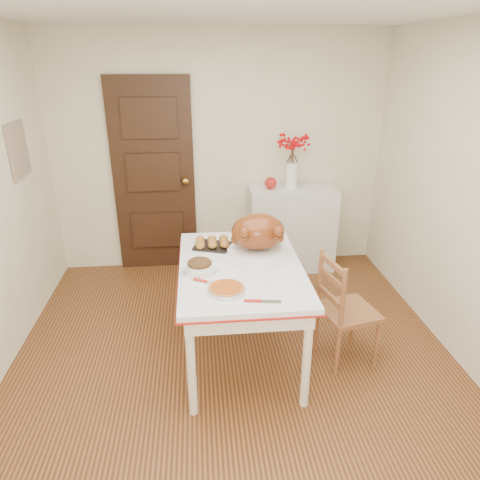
{
  "coord_description": "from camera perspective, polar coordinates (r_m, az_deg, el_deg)",
  "views": [
    {
      "loc": [
        -0.24,
        -2.64,
        2.25
      ],
      "look_at": [
        0.05,
        0.3,
        0.98
      ],
      "focal_mm": 32.85,
      "sensor_mm": 36.0,
      "label": 1
    }
  ],
  "objects": [
    {
      "name": "sideboard",
      "position": [
        4.87,
        6.68,
        1.46
      ],
      "size": [
        0.93,
        0.41,
        0.93
      ],
      "primitive_type": "cube",
      "color": "silver",
      "rests_on": "floor"
    },
    {
      "name": "door_back",
      "position": [
        4.79,
        -11.11,
        7.96
      ],
      "size": [
        0.85,
        0.06,
        2.06
      ],
      "primitive_type": "cube",
      "color": "black",
      "rests_on": "ground"
    },
    {
      "name": "floor",
      "position": [
        3.47,
        -0.41,
        -17.17
      ],
      "size": [
        3.5,
        4.0,
        0.0
      ],
      "primitive_type": "cube",
      "color": "#44210E",
      "rests_on": "ground"
    },
    {
      "name": "kitchen_table",
      "position": [
        3.44,
        0.08,
        -9.28
      ],
      "size": [
        0.92,
        1.34,
        0.8
      ],
      "primitive_type": null,
      "color": "white",
      "rests_on": "floor"
    },
    {
      "name": "pumpkin_pie",
      "position": [
        2.89,
        -1.76,
        -6.3
      ],
      "size": [
        0.3,
        0.3,
        0.05
      ],
      "primitive_type": "cylinder",
      "rotation": [
        0.0,
        0.0,
        0.29
      ],
      "color": "#A44411",
      "rests_on": "kitchen_table"
    },
    {
      "name": "pie_server",
      "position": [
        2.79,
        2.92,
        -7.95
      ],
      "size": [
        0.24,
        0.1,
        0.01
      ],
      "primitive_type": null,
      "rotation": [
        0.0,
        0.0,
        -0.16
      ],
      "color": "silver",
      "rests_on": "kitchen_table"
    },
    {
      "name": "drinking_glass",
      "position": [
        3.73,
        -0.18,
        1.38
      ],
      "size": [
        0.07,
        0.07,
        0.12
      ],
      "primitive_type": "cylinder",
      "rotation": [
        0.0,
        0.0,
        0.03
      ],
      "color": "white",
      "rests_on": "kitchen_table"
    },
    {
      "name": "turkey_platter",
      "position": [
        3.41,
        2.34,
        0.84
      ],
      "size": [
        0.58,
        0.52,
        0.3
      ],
      "primitive_type": null,
      "rotation": [
        0.0,
        0.0,
        0.32
      ],
      "color": "maroon",
      "rests_on": "kitchen_table"
    },
    {
      "name": "wall_back",
      "position": [
        4.75,
        -2.71,
        10.97
      ],
      "size": [
        3.5,
        0.0,
        2.5
      ],
      "primitive_type": "cube",
      "color": "beige",
      "rests_on": "ground"
    },
    {
      "name": "apple",
      "position": [
        4.66,
        4.0,
        7.39
      ],
      "size": [
        0.13,
        0.13,
        0.13
      ],
      "primitive_type": "sphere",
      "color": "#AE1D16",
      "rests_on": "sideboard"
    },
    {
      "name": "ceiling",
      "position": [
        2.66,
        -0.58,
        28.57
      ],
      "size": [
        3.5,
        4.0,
        0.0
      ],
      "primitive_type": "cube",
      "color": "white",
      "rests_on": "ground"
    },
    {
      "name": "shaker_pair",
      "position": [
        3.71,
        3.52,
        0.96
      ],
      "size": [
        0.1,
        0.06,
        0.09
      ],
      "primitive_type": null,
      "rotation": [
        0.0,
        0.0,
        -0.3
      ],
      "color": "white",
      "rests_on": "kitchen_table"
    },
    {
      "name": "stuffing_dish",
      "position": [
        3.13,
        -5.26,
        -3.42
      ],
      "size": [
        0.3,
        0.26,
        0.1
      ],
      "primitive_type": null,
      "rotation": [
        0.0,
        0.0,
        0.23
      ],
      "color": "#54351D",
      "rests_on": "kitchen_table"
    },
    {
      "name": "rolls_tray",
      "position": [
        3.54,
        -3.63,
        -0.36
      ],
      "size": [
        0.33,
        0.29,
        0.07
      ],
      "primitive_type": null,
      "rotation": [
        0.0,
        0.0,
        -0.33
      ],
      "color": "#A76325",
      "rests_on": "kitchen_table"
    },
    {
      "name": "chair_oak",
      "position": [
        3.49,
        13.92,
        -8.68
      ],
      "size": [
        0.47,
        0.47,
        0.9
      ],
      "primitive_type": null,
      "rotation": [
        0.0,
        0.0,
        1.79
      ],
      "color": "#965C34",
      "rests_on": "floor"
    },
    {
      "name": "berry_vase",
      "position": [
        4.65,
        6.79,
        10.04
      ],
      "size": [
        0.29,
        0.29,
        0.57
      ],
      "primitive_type": null,
      "color": "white",
      "rests_on": "sideboard"
    },
    {
      "name": "photo_board",
      "position": [
        4.19,
        -26.89,
        10.39
      ],
      "size": [
        0.03,
        0.35,
        0.45
      ],
      "primitive_type": "cube",
      "color": "tan",
      "rests_on": "ground"
    },
    {
      "name": "carving_knife",
      "position": [
        3.0,
        -3.66,
        -5.55
      ],
      "size": [
        0.28,
        0.18,
        0.01
      ],
      "primitive_type": null,
      "rotation": [
        0.0,
        0.0,
        -0.46
      ],
      "color": "silver",
      "rests_on": "kitchen_table"
    }
  ]
}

